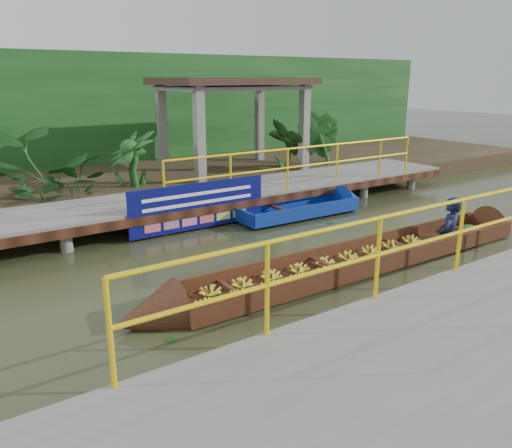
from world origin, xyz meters
TOP-DOWN VIEW (x-y plane):
  - ground at (0.00, 0.00)m, footprint 80.00×80.00m
  - land_strip at (0.00, 7.50)m, footprint 30.00×8.00m
  - far_dock at (0.02, 3.43)m, footprint 16.00×2.06m
  - pavilion at (3.00, 6.30)m, footprint 4.40×3.00m
  - foliage_backdrop at (0.00, 10.00)m, footprint 30.00×0.80m
  - vendor_boat at (1.53, -1.07)m, footprint 9.10×1.08m
  - moored_blue_boat at (3.06, 2.12)m, footprint 3.61×1.04m
  - blue_banner at (-0.24, 2.48)m, footprint 3.21×0.04m
  - tropical_plants at (-0.75, 5.30)m, footprint 14.36×1.36m

SIDE VIEW (x-z plane):
  - ground at x=0.00m, z-range 0.00..0.00m
  - moored_blue_boat at x=3.06m, z-range -0.28..0.58m
  - land_strip at x=0.00m, z-range 0.00..0.45m
  - vendor_boat at x=1.53m, z-range -0.80..1.31m
  - far_dock at x=0.02m, z-range -0.35..1.30m
  - blue_banner at x=-0.24m, z-range 0.06..1.06m
  - tropical_plants at x=-0.75m, z-range 0.45..2.15m
  - foliage_backdrop at x=0.00m, z-range 0.00..4.00m
  - pavilion at x=3.00m, z-range 1.32..4.32m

